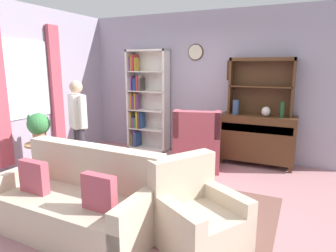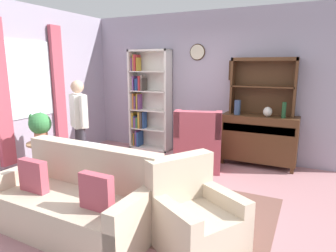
{
  "view_description": "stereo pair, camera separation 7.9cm",
  "coord_description": "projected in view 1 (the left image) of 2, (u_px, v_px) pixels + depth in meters",
  "views": [
    {
      "loc": [
        1.82,
        -3.48,
        1.8
      ],
      "look_at": [
        0.1,
        0.2,
        0.95
      ],
      "focal_mm": 31.51,
      "sensor_mm": 36.0,
      "label": 1
    },
    {
      "loc": [
        1.89,
        -3.45,
        1.8
      ],
      "look_at": [
        0.1,
        0.2,
        0.95
      ],
      "focal_mm": 31.51,
      "sensor_mm": 36.0,
      "label": 2
    }
  ],
  "objects": [
    {
      "name": "ground_plane",
      "position": [
        156.0,
        194.0,
        4.21
      ],
      "size": [
        5.4,
        4.6,
        0.02
      ],
      "primitive_type": "cube",
      "color": "#B27A7F"
    },
    {
      "name": "wall_back",
      "position": [
        205.0,
        85.0,
        5.81
      ],
      "size": [
        5.0,
        0.09,
        2.8
      ],
      "color": "#A399AD",
      "rests_on": "ground_plane"
    },
    {
      "name": "wall_left",
      "position": [
        23.0,
        89.0,
        4.98
      ],
      "size": [
        0.16,
        4.2,
        2.8
      ],
      "color": "#A399AD",
      "rests_on": "ground_plane"
    },
    {
      "name": "area_rug",
      "position": [
        159.0,
        204.0,
        3.86
      ],
      "size": [
        2.92,
        1.74,
        0.01
      ],
      "primitive_type": "cube",
      "color": "brown",
      "rests_on": "ground_plane"
    },
    {
      "name": "bookshelf",
      "position": [
        145.0,
        102.0,
        6.25
      ],
      "size": [
        0.9,
        0.3,
        2.1
      ],
      "color": "silver",
      "rests_on": "ground_plane"
    },
    {
      "name": "sideboard",
      "position": [
        257.0,
        138.0,
        5.3
      ],
      "size": [
        1.3,
        0.45,
        0.92
      ],
      "color": "#4C2D19",
      "rests_on": "ground_plane"
    },
    {
      "name": "sideboard_hutch",
      "position": [
        262.0,
        78.0,
        5.18
      ],
      "size": [
        1.1,
        0.26,
        1.0
      ],
      "color": "#4C2D19",
      "rests_on": "sideboard"
    },
    {
      "name": "vase_tall",
      "position": [
        236.0,
        107.0,
        5.28
      ],
      "size": [
        0.11,
        0.11,
        0.26
      ],
      "primitive_type": "cylinder",
      "color": "#33476B",
      "rests_on": "sideboard"
    },
    {
      "name": "vase_round",
      "position": [
        266.0,
        111.0,
        5.09
      ],
      "size": [
        0.15,
        0.15,
        0.17
      ],
      "primitive_type": "ellipsoid",
      "color": "beige",
      "rests_on": "sideboard"
    },
    {
      "name": "bottle_wine",
      "position": [
        282.0,
        110.0,
        4.95
      ],
      "size": [
        0.07,
        0.07,
        0.27
      ],
      "primitive_type": "cylinder",
      "color": "#194223",
      "rests_on": "sideboard"
    },
    {
      "name": "couch_floral",
      "position": [
        78.0,
        203.0,
        3.23
      ],
      "size": [
        1.82,
        0.9,
        0.9
      ],
      "color": "beige",
      "rests_on": "ground_plane"
    },
    {
      "name": "armchair_floral",
      "position": [
        197.0,
        218.0,
        2.95
      ],
      "size": [
        1.06,
        1.05,
        0.88
      ],
      "color": "beige",
      "rests_on": "ground_plane"
    },
    {
      "name": "wingback_chair",
      "position": [
        197.0,
        147.0,
        5.15
      ],
      "size": [
        0.96,
        0.98,
        1.05
      ],
      "color": "#B74C5B",
      "rests_on": "ground_plane"
    },
    {
      "name": "plant_stand",
      "position": [
        44.0,
        157.0,
        4.62
      ],
      "size": [
        0.52,
        0.52,
        0.61
      ],
      "color": "#997047",
      "rests_on": "ground_plane"
    },
    {
      "name": "potted_plant_large",
      "position": [
        38.0,
        126.0,
        4.52
      ],
      "size": [
        0.34,
        0.34,
        0.47
      ],
      "color": "#AD6B4C",
      "rests_on": "plant_stand"
    },
    {
      "name": "potted_plant_small",
      "position": [
        47.0,
        175.0,
        4.33
      ],
      "size": [
        0.25,
        0.25,
        0.35
      ],
      "color": "#AD6B4C",
      "rests_on": "ground_plane"
    },
    {
      "name": "person_reading",
      "position": [
        78.0,
        122.0,
        4.67
      ],
      "size": [
        0.48,
        0.35,
        1.56
      ],
      "color": "#38333D",
      "rests_on": "ground_plane"
    },
    {
      "name": "coffee_table",
      "position": [
        124.0,
        173.0,
        4.01
      ],
      "size": [
        0.8,
        0.5,
        0.42
      ],
      "color": "#4C2D19",
      "rests_on": "ground_plane"
    },
    {
      "name": "book_stack",
      "position": [
        126.0,
        165.0,
        4.03
      ],
      "size": [
        0.18,
        0.16,
        0.06
      ],
      "color": "gray",
      "rests_on": "coffee_table"
    }
  ]
}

